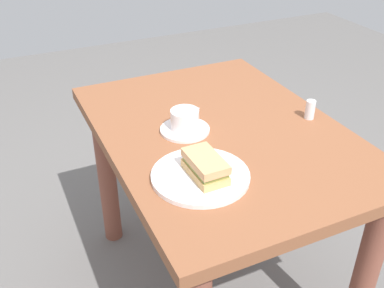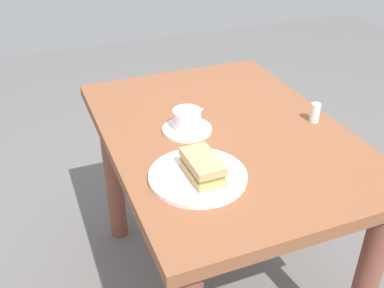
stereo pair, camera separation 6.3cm
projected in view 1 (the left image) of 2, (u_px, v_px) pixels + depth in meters
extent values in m
plane|color=#63605E|center=(215.00, 282.00, 1.86)|extent=(6.00, 6.00, 0.00)
cube|color=brown|center=(221.00, 134.00, 1.49)|extent=(1.04, 0.75, 0.04)
cylinder|color=brown|center=(107.00, 175.00, 1.91)|extent=(0.08, 0.08, 0.68)
cylinder|color=brown|center=(231.00, 144.00, 2.12)|extent=(0.08, 0.08, 0.68)
cylinder|color=brown|center=(365.00, 276.00, 1.44)|extent=(0.08, 0.08, 0.68)
cylinder|color=white|center=(200.00, 176.00, 1.24)|extent=(0.27, 0.27, 0.01)
cube|color=tan|center=(205.00, 172.00, 1.23)|extent=(0.14, 0.08, 0.02)
cube|color=olive|center=(205.00, 166.00, 1.22)|extent=(0.13, 0.08, 0.01)
cube|color=tan|center=(205.00, 161.00, 1.21)|extent=(0.14, 0.08, 0.02)
cylinder|color=white|center=(185.00, 130.00, 1.46)|extent=(0.16, 0.16, 0.01)
cylinder|color=white|center=(185.00, 119.00, 1.44)|extent=(0.09, 0.09, 0.06)
cylinder|color=#9F874D|center=(185.00, 112.00, 1.43)|extent=(0.08, 0.08, 0.01)
torus|color=white|center=(191.00, 112.00, 1.49)|extent=(0.04, 0.04, 0.05)
cube|color=silver|center=(195.00, 113.00, 1.55)|extent=(0.06, 0.06, 0.00)
ellipsoid|color=silver|center=(191.00, 119.00, 1.51)|extent=(0.03, 0.03, 0.01)
cylinder|color=silver|center=(310.00, 110.00, 1.52)|extent=(0.03, 0.03, 0.07)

